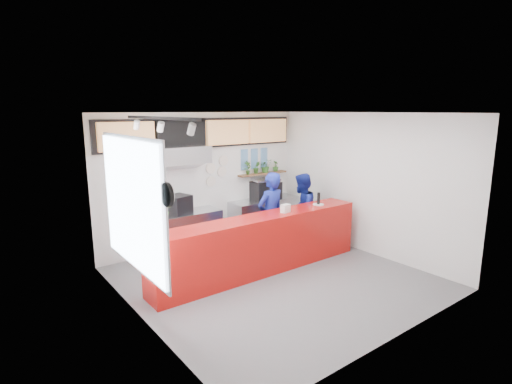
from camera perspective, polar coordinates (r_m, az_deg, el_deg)
floor at (r=7.55m, az=2.67°, el=-12.20°), size 5.00×5.00×0.00m
ceiling at (r=6.90m, az=2.91°, el=11.23°), size 5.00×5.00×0.00m
wall_back at (r=9.09m, az=-7.38°, el=1.75°), size 5.00×0.00×5.00m
wall_left at (r=5.84m, az=-16.44°, el=-4.24°), size 0.00×5.00×5.00m
wall_right at (r=8.86m, az=15.29°, el=1.17°), size 0.00×5.00×5.00m
service_counter at (r=7.63m, az=0.77°, el=-7.46°), size 4.50×0.60×1.10m
cream_band at (r=8.96m, az=-7.53°, el=8.69°), size 5.00×0.02×0.80m
prep_bench at (r=8.72m, az=-10.79°, el=-5.90°), size 1.80×0.60×0.90m
panini_oven at (r=8.54m, az=-11.01°, el=-1.77°), size 0.53×0.53×0.40m
extraction_hood at (r=8.32m, az=-11.08°, el=5.24°), size 1.20×0.70×0.35m
hood_lip at (r=8.35m, az=-11.03°, el=3.88°), size 1.20×0.69×0.31m
right_bench at (r=9.90m, az=1.21°, el=-3.56°), size 1.80×0.60×0.90m
espresso_machine at (r=9.77m, az=1.41°, el=0.23°), size 0.72×0.56×0.43m
espresso_tray at (r=9.72m, az=1.42°, el=1.76°), size 0.70×0.55×0.06m
herb_shelf at (r=9.89m, az=0.97°, el=2.65°), size 1.40×0.18×0.04m
menu_board_far_left at (r=8.14m, az=-17.98°, el=7.58°), size 1.10×0.10×0.55m
menu_board_mid_left at (r=8.59m, az=-10.61°, el=8.13°), size 1.10×0.10×0.55m
menu_board_mid_right at (r=9.17m, az=-4.05°, el=8.51°), size 1.10×0.10×0.55m
menu_board_far_right at (r=9.85m, az=1.67°, el=8.75°), size 1.10×0.10×0.55m
soffit at (r=8.94m, az=-7.43°, el=8.36°), size 4.80×0.04×0.65m
window_pane at (r=6.07m, az=-17.31°, el=-1.73°), size 0.04×2.20×1.90m
window_frame at (r=6.08m, az=-17.13°, el=-1.70°), size 0.03×2.30×2.00m
wall_clock_rim at (r=4.91m, az=-12.61°, el=-0.38°), size 0.05×0.30×0.30m
wall_clock_face at (r=4.92m, az=-12.29°, el=-0.34°), size 0.02×0.26×0.26m
track_rail at (r=5.78m, az=-13.52°, el=10.25°), size 0.05×2.40×0.04m
dec_plate_a at (r=9.10m, az=-6.51°, el=3.38°), size 0.24×0.03×0.24m
dec_plate_b at (r=9.27m, az=-4.90°, el=2.94°), size 0.24×0.03×0.24m
dec_plate_c at (r=9.15m, az=-6.47°, el=1.52°), size 0.24×0.03×0.24m
dec_plate_d at (r=9.26m, az=-4.67°, el=4.50°), size 0.24×0.03×0.24m
photo_frame_a at (r=9.59m, az=-1.68°, el=5.38°), size 0.20×0.02×0.25m
photo_frame_b at (r=9.77m, az=-0.24°, el=5.50°), size 0.20×0.02×0.25m
photo_frame_c at (r=9.95m, az=1.15°, el=5.61°), size 0.20×0.02×0.25m
photo_frame_d at (r=9.62m, az=-1.67°, el=3.90°), size 0.20×0.02×0.25m
photo_frame_e at (r=9.80m, az=-0.24°, el=4.04°), size 0.20×0.02×0.25m
photo_frame_f at (r=9.98m, az=1.14°, el=4.18°), size 0.20×0.02×0.25m
staff_center at (r=8.22m, az=2.10°, el=-3.45°), size 0.70×0.49×1.82m
staff_right at (r=9.05m, az=6.50°, el=-2.60°), size 1.00×0.92×1.67m
herb_a at (r=9.59m, az=-1.19°, el=3.49°), size 0.18×0.13×0.33m
herb_b at (r=9.75m, az=0.09°, el=3.53°), size 0.20×0.19×0.30m
herb_c at (r=9.92m, az=1.40°, el=3.77°), size 0.37×0.34×0.33m
herb_d at (r=10.13m, az=2.82°, el=3.72°), size 0.19×0.18×0.26m
glass_vase at (r=6.45m, az=-13.18°, el=-5.11°), size 0.23×0.23×0.25m
basil_vase at (r=6.37m, az=-13.30°, el=-2.57°), size 0.42×0.39×0.40m
napkin_holder at (r=7.74m, az=4.23°, el=-2.36°), size 0.20×0.14×0.16m
white_plate at (r=8.45m, az=8.90°, el=-1.77°), size 0.29×0.29×0.02m
pepper_mill at (r=8.42m, az=8.92°, el=-0.91°), size 0.08×0.08×0.24m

